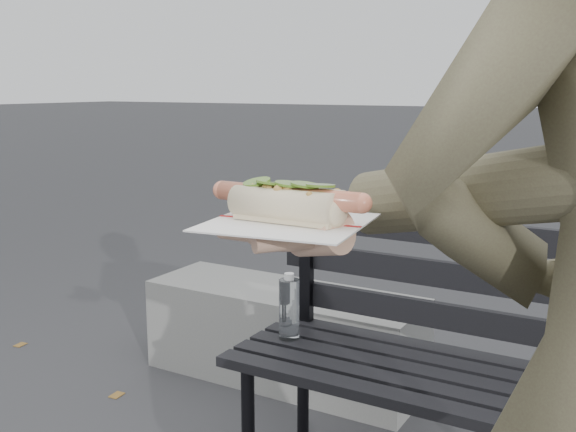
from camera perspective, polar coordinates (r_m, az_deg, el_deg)
name	(u,v)px	position (r m, az deg, el deg)	size (l,w,h in m)	color
park_bench	(496,359)	(1.96, 17.17, -11.49)	(1.50, 0.44, 0.88)	black
concrete_block	(284,334)	(2.95, -0.34, -9.97)	(1.20, 0.40, 0.40)	slate
held_hotdog	(467,195)	(0.83, 14.92, 1.75)	(0.64, 0.32, 0.20)	brown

